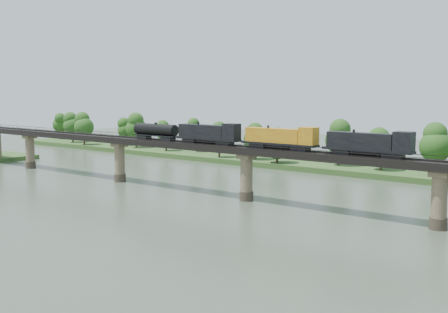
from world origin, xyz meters
The scene contains 6 objects.
ground centered at (0.00, 0.00, 0.00)m, with size 400.00×400.00×0.00m, color #364335.
far_bank centered at (0.00, 85.00, 0.80)m, with size 300.00×24.00×1.60m, color #2B4B1E.
bridge centered at (0.00, 30.00, 5.46)m, with size 236.00×30.00×11.50m.
bridge_superstructure centered at (0.00, 30.00, 11.79)m, with size 220.00×4.90×0.75m.
far_treeline centered at (-8.21, 80.52, 8.83)m, with size 289.06×17.54×13.60m.
freight_train centered at (1.96, 30.00, 13.77)m, with size 68.96×2.69×4.75m.
Camera 1 is at (68.84, -65.28, 23.50)m, focal length 45.00 mm.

